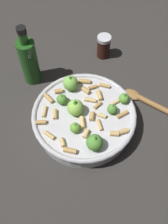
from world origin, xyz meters
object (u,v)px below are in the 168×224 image
object	(u,v)px
olive_oil_bottle	(29,61)
wooden_spoon	(152,104)
cooking_pan	(84,117)
pepper_shaker	(104,46)

from	to	relation	value
olive_oil_bottle	wooden_spoon	size ratio (longest dim) A/B	0.95
cooking_pan	wooden_spoon	xyz separation A→B (m)	(-0.09, -0.19, -0.03)
cooking_pan	pepper_shaker	distance (m)	0.28
olive_oil_bottle	wooden_spoon	bearing A→B (deg)	-147.48
cooking_pan	olive_oil_bottle	distance (m)	0.24
olive_oil_bottle	wooden_spoon	xyz separation A→B (m)	(-0.32, -0.20, -0.07)
pepper_shaker	wooden_spoon	bearing A→B (deg)	172.00
cooking_pan	wooden_spoon	distance (m)	0.21
wooden_spoon	olive_oil_bottle	bearing A→B (deg)	32.52
pepper_shaker	wooden_spoon	world-z (taller)	pepper_shaker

